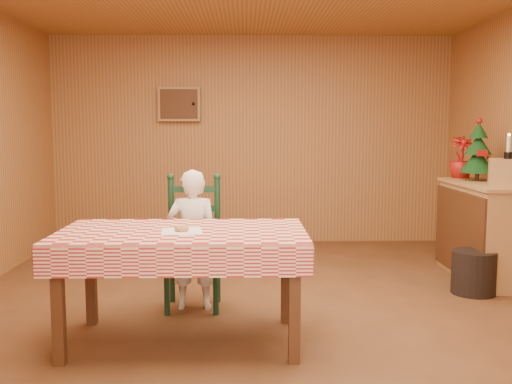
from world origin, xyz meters
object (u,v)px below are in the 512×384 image
at_px(ladder_chair, 193,245).
at_px(storage_bin, 474,272).
at_px(dining_table, 183,242).
at_px(seated_child, 193,240).
at_px(shelf_unit, 484,231).
at_px(crate, 507,173).
at_px(christmas_tree, 478,152).

relative_size(ladder_chair, storage_bin, 2.85).
bearing_deg(storage_bin, dining_table, -155.75).
xyz_separation_m(seated_child, shelf_unit, (2.72, 0.87, -0.10)).
bearing_deg(shelf_unit, ladder_chair, -163.30).
bearing_deg(crate, christmas_tree, 90.00).
distance_m(seated_child, christmas_tree, 3.02).
xyz_separation_m(shelf_unit, christmas_tree, (0.01, 0.25, 0.74)).
bearing_deg(storage_bin, christmas_tree, 68.06).
xyz_separation_m(ladder_chair, seated_child, (0.00, -0.06, 0.06)).
relative_size(crate, storage_bin, 0.79).
relative_size(shelf_unit, crate, 4.13).
distance_m(seated_child, shelf_unit, 2.86).
relative_size(seated_child, christmas_tree, 1.81).
relative_size(christmas_tree, storage_bin, 1.64).
bearing_deg(seated_child, ladder_chair, -90.00).
xyz_separation_m(ladder_chair, storage_bin, (2.43, 0.31, -0.31)).
bearing_deg(ladder_chair, storage_bin, 7.18).
bearing_deg(shelf_unit, seated_child, -162.21).
bearing_deg(ladder_chair, christmas_tree, 21.33).
distance_m(shelf_unit, christmas_tree, 0.79).
bearing_deg(shelf_unit, dining_table, -149.50).
bearing_deg(dining_table, christmas_tree, 34.16).
relative_size(ladder_chair, crate, 3.60).
bearing_deg(shelf_unit, crate, -88.77).
bearing_deg(christmas_tree, ladder_chair, -158.67).
relative_size(ladder_chair, seated_child, 0.96).
bearing_deg(seated_child, shelf_unit, -162.21).
relative_size(dining_table, christmas_tree, 2.67).
xyz_separation_m(ladder_chair, christmas_tree, (2.73, 1.07, 0.71)).
bearing_deg(seated_child, crate, -170.16).
distance_m(shelf_unit, crate, 0.71).
distance_m(crate, storage_bin, 0.92).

